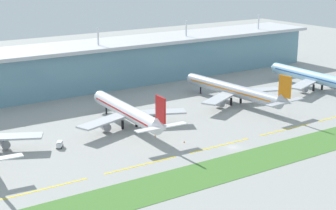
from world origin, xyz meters
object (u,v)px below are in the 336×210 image
airliner_far_middle (234,90)px  baggage_cart (60,144)px  safety_cone_left_wingtip (155,135)px  airliner_farthest (316,78)px  safety_cone_nose_front (184,142)px  airliner_near_middle (128,112)px

airliner_far_middle → baggage_cart: bearing=-173.4°
airliner_far_middle → safety_cone_left_wingtip: size_ratio=100.24×
airliner_far_middle → airliner_farthest: 53.42m
airliner_far_middle → safety_cone_nose_front: bearing=-148.5°
safety_cone_nose_front → airliner_far_middle: bearing=31.5°
airliner_far_middle → airliner_near_middle: bearing=-176.9°
airliner_farthest → safety_cone_left_wingtip: airliner_farthest is taller
baggage_cart → airliner_near_middle: bearing=12.8°
safety_cone_left_wingtip → safety_cone_nose_front: size_ratio=1.00×
airliner_near_middle → baggage_cart: airliner_near_middle is taller
airliner_far_middle → airliner_farthest: bearing=-3.7°
airliner_near_middle → airliner_far_middle: (59.63, 3.25, 0.01)m
baggage_cart → safety_cone_left_wingtip: (35.94, -8.75, -0.91)m
airliner_near_middle → airliner_far_middle: same height
airliner_farthest → baggage_cart: bearing=-177.1°
baggage_cart → safety_cone_nose_front: size_ratio=5.68×
baggage_cart → safety_cone_nose_front: 46.11m
airliner_near_middle → airliner_farthest: size_ratio=0.91×
safety_cone_nose_front → safety_cone_left_wingtip: bearing=113.1°
airliner_farthest → baggage_cart: (-145.97, -7.32, -5.19)m
airliner_far_middle → airliner_farthest: (53.31, -3.43, -0.00)m
airliner_farthest → baggage_cart: size_ratio=17.27×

